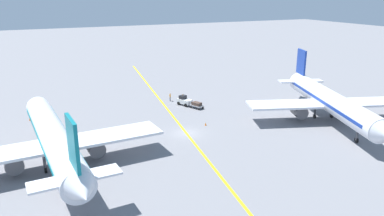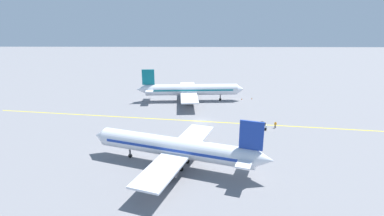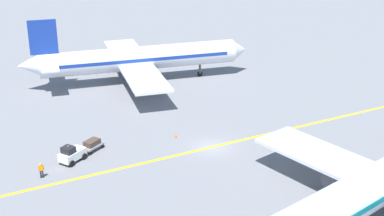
{
  "view_description": "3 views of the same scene",
  "coord_description": "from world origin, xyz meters",
  "px_view_note": "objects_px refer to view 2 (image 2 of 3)",
  "views": [
    {
      "loc": [
        23.14,
        51.42,
        21.78
      ],
      "look_at": [
        -0.8,
        0.45,
        4.29
      ],
      "focal_mm": 35.0,
      "sensor_mm": 36.0,
      "label": 1
    },
    {
      "loc": [
        -75.56,
        1.42,
        27.06
      ],
      "look_at": [
        -2.27,
        2.5,
        4.43
      ],
      "focal_mm": 28.0,
      "sensor_mm": 36.0,
      "label": 2
    },
    {
      "loc": [
        43.37,
        -34.56,
        26.9
      ],
      "look_at": [
        -1.15,
        -2.03,
        4.95
      ],
      "focal_mm": 50.0,
      "sensor_mm": 36.0,
      "label": 3
    }
  ],
  "objects_px": {
    "airplane_adjacent_stand": "(190,90)",
    "traffic_cone_near_nose": "(209,126)",
    "baggage_tug_white": "(261,127)",
    "traffic_cone_by_wingtip": "(242,99)",
    "airplane_at_gate": "(176,148)",
    "ground_crew_worker": "(275,125)",
    "traffic_cone_mid_apron": "(252,98)",
    "baggage_cart_trailing": "(249,129)"
  },
  "relations": [
    {
      "from": "traffic_cone_mid_apron",
      "to": "traffic_cone_by_wingtip",
      "type": "height_order",
      "value": "same"
    },
    {
      "from": "baggage_cart_trailing",
      "to": "airplane_at_gate",
      "type": "bearing_deg",
      "value": 136.75
    },
    {
      "from": "airplane_adjacent_stand",
      "to": "baggage_cart_trailing",
      "type": "xyz_separation_m",
      "value": [
        -27.64,
        -14.91,
        -2.95
      ]
    },
    {
      "from": "ground_crew_worker",
      "to": "traffic_cone_by_wingtip",
      "type": "bearing_deg",
      "value": 9.83
    },
    {
      "from": "baggage_tug_white",
      "to": "traffic_cone_near_nose",
      "type": "distance_m",
      "value": 12.69
    },
    {
      "from": "ground_crew_worker",
      "to": "traffic_cone_near_nose",
      "type": "bearing_deg",
      "value": 89.47
    },
    {
      "from": "airplane_adjacent_stand",
      "to": "ground_crew_worker",
      "type": "height_order",
      "value": "airplane_adjacent_stand"
    },
    {
      "from": "baggage_tug_white",
      "to": "baggage_cart_trailing",
      "type": "height_order",
      "value": "baggage_tug_white"
    },
    {
      "from": "traffic_cone_by_wingtip",
      "to": "airplane_adjacent_stand",
      "type": "bearing_deg",
      "value": 95.23
    },
    {
      "from": "airplane_at_gate",
      "to": "baggage_tug_white",
      "type": "relative_size",
      "value": 10.31
    },
    {
      "from": "airplane_adjacent_stand",
      "to": "traffic_cone_mid_apron",
      "type": "relative_size",
      "value": 64.6
    },
    {
      "from": "ground_crew_worker",
      "to": "traffic_cone_by_wingtip",
      "type": "height_order",
      "value": "ground_crew_worker"
    },
    {
      "from": "airplane_adjacent_stand",
      "to": "ground_crew_worker",
      "type": "relative_size",
      "value": 21.15
    },
    {
      "from": "baggage_tug_white",
      "to": "traffic_cone_near_nose",
      "type": "bearing_deg",
      "value": 82.57
    },
    {
      "from": "airplane_at_gate",
      "to": "baggage_tug_white",
      "type": "height_order",
      "value": "airplane_at_gate"
    },
    {
      "from": "airplane_at_gate",
      "to": "baggage_cart_trailing",
      "type": "relative_size",
      "value": 11.74
    },
    {
      "from": "baggage_tug_white",
      "to": "traffic_cone_mid_apron",
      "type": "bearing_deg",
      "value": -5.85
    },
    {
      "from": "baggage_tug_white",
      "to": "traffic_cone_by_wingtip",
      "type": "distance_m",
      "value": 27.97
    },
    {
      "from": "airplane_at_gate",
      "to": "traffic_cone_near_nose",
      "type": "xyz_separation_m",
      "value": [
        20.47,
        -6.98,
        -3.43
      ]
    },
    {
      "from": "baggage_cart_trailing",
      "to": "traffic_cone_near_nose",
      "type": "distance_m",
      "value": 9.97
    },
    {
      "from": "baggage_tug_white",
      "to": "baggage_cart_trailing",
      "type": "xyz_separation_m",
      "value": [
        -1.28,
        3.04,
        -0.14
      ]
    },
    {
      "from": "traffic_cone_by_wingtip",
      "to": "baggage_cart_trailing",
      "type": "bearing_deg",
      "value": 175.17
    },
    {
      "from": "ground_crew_worker",
      "to": "traffic_cone_mid_apron",
      "type": "height_order",
      "value": "ground_crew_worker"
    },
    {
      "from": "traffic_cone_by_wingtip",
      "to": "airplane_at_gate",
      "type": "bearing_deg",
      "value": 157.92
    },
    {
      "from": "airplane_at_gate",
      "to": "traffic_cone_by_wingtip",
      "type": "xyz_separation_m",
      "value": [
        46.79,
        -18.98,
        -3.43
      ]
    },
    {
      "from": "baggage_tug_white",
      "to": "traffic_cone_near_nose",
      "type": "height_order",
      "value": "baggage_tug_white"
    },
    {
      "from": "ground_crew_worker",
      "to": "traffic_cone_near_nose",
      "type": "xyz_separation_m",
      "value": [
        0.15,
        16.58,
        -0.63
      ]
    },
    {
      "from": "airplane_at_gate",
      "to": "baggage_cart_trailing",
      "type": "distance_m",
      "value": 24.27
    },
    {
      "from": "traffic_cone_near_nose",
      "to": "airplane_adjacent_stand",
      "type": "bearing_deg",
      "value": 12.3
    },
    {
      "from": "baggage_cart_trailing",
      "to": "traffic_cone_mid_apron",
      "type": "relative_size",
      "value": 5.34
    },
    {
      "from": "baggage_cart_trailing",
      "to": "airplane_adjacent_stand",
      "type": "bearing_deg",
      "value": 28.34
    },
    {
      "from": "airplane_adjacent_stand",
      "to": "baggage_tug_white",
      "type": "relative_size",
      "value": 10.62
    },
    {
      "from": "airplane_at_gate",
      "to": "ground_crew_worker",
      "type": "xyz_separation_m",
      "value": [
        20.31,
        -23.56,
        -2.8
      ]
    },
    {
      "from": "airplane_adjacent_stand",
      "to": "traffic_cone_near_nose",
      "type": "distance_m",
      "value": 25.54
    },
    {
      "from": "ground_crew_worker",
      "to": "traffic_cone_by_wingtip",
      "type": "distance_m",
      "value": 26.87
    },
    {
      "from": "airplane_at_gate",
      "to": "traffic_cone_mid_apron",
      "type": "bearing_deg",
      "value": -25.33
    },
    {
      "from": "airplane_at_gate",
      "to": "baggage_cart_trailing",
      "type": "xyz_separation_m",
      "value": [
        17.55,
        -16.51,
        -2.95
      ]
    },
    {
      "from": "airplane_at_gate",
      "to": "traffic_cone_mid_apron",
      "type": "relative_size",
      "value": 62.72
    },
    {
      "from": "traffic_cone_near_nose",
      "to": "ground_crew_worker",
      "type": "bearing_deg",
      "value": -90.53
    },
    {
      "from": "baggage_cart_trailing",
      "to": "traffic_cone_by_wingtip",
      "type": "relative_size",
      "value": 5.34
    },
    {
      "from": "baggage_tug_white",
      "to": "airplane_adjacent_stand",
      "type": "bearing_deg",
      "value": 34.25
    },
    {
      "from": "traffic_cone_mid_apron",
      "to": "traffic_cone_by_wingtip",
      "type": "distance_m",
      "value": 3.58
    }
  ]
}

